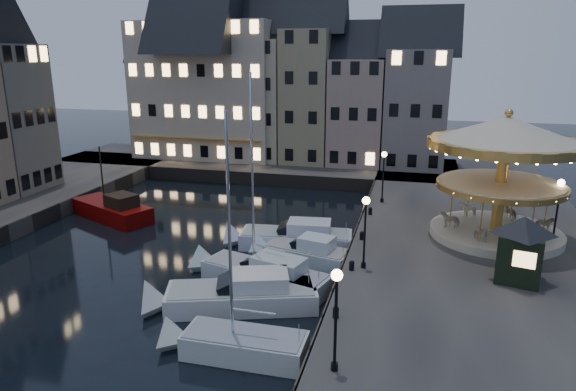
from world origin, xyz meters
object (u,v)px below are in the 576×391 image
(red_fishing_boat, at_px, (113,210))
(ticket_kiosk, at_px, (522,238))
(bollard_c, at_px, (362,235))
(streetlamp_b, at_px, (365,222))
(streetlamp_a, at_px, (336,306))
(bollard_a, at_px, (336,312))
(bollard_d, at_px, (370,211))
(motorboat_b, at_px, (234,296))
(motorboat_c, at_px, (259,273))
(motorboat_d, at_px, (301,254))
(motorboat_e, at_px, (290,238))
(streetlamp_d, at_px, (558,202))
(streetlamp_c, at_px, (383,170))
(carousel, at_px, (504,154))
(motorboat_a, at_px, (233,344))
(bollard_b, at_px, (352,265))

(red_fishing_boat, bearing_deg, ticket_kiosk, -14.26)
(red_fishing_boat, bearing_deg, bollard_c, -9.16)
(streetlamp_b, bearing_deg, streetlamp_a, -90.00)
(bollard_a, height_order, bollard_d, same)
(bollard_a, bearing_deg, motorboat_b, 160.32)
(streetlamp_a, relative_size, motorboat_c, 0.36)
(streetlamp_a, height_order, motorboat_d, streetlamp_a)
(motorboat_c, bearing_deg, motorboat_b, -98.19)
(streetlamp_b, relative_size, motorboat_e, 0.48)
(streetlamp_d, bearing_deg, streetlamp_c, 150.09)
(streetlamp_a, bearing_deg, streetlamp_d, 56.39)
(red_fishing_boat, relative_size, carousel, 0.84)
(motorboat_e, bearing_deg, motorboat_a, -86.88)
(streetlamp_c, bearing_deg, bollard_c, -93.81)
(streetlamp_b, bearing_deg, bollard_d, 93.43)
(motorboat_c, distance_m, red_fishing_boat, 17.47)
(carousel, bearing_deg, streetlamp_c, 141.34)
(bollard_d, distance_m, red_fishing_boat, 20.56)
(streetlamp_b, bearing_deg, streetlamp_c, 90.00)
(bollard_c, bearing_deg, carousel, 17.71)
(red_fishing_boat, distance_m, carousel, 29.53)
(streetlamp_c, height_order, red_fishing_boat, red_fishing_boat)
(motorboat_e, distance_m, red_fishing_boat, 15.63)
(motorboat_e, bearing_deg, motorboat_c, -92.68)
(carousel, bearing_deg, ticket_kiosk, -87.66)
(streetlamp_c, relative_size, bollard_d, 7.32)
(motorboat_c, bearing_deg, red_fishing_boat, 150.08)
(motorboat_b, height_order, motorboat_d, same)
(streetlamp_a, xyz_separation_m, ticket_kiosk, (8.15, 10.38, -0.30))
(ticket_kiosk, bearing_deg, motorboat_d, 169.20)
(streetlamp_c, bearing_deg, bollard_a, -91.76)
(bollard_a, relative_size, motorboat_b, 0.06)
(streetlamp_a, relative_size, streetlamp_c, 1.00)
(streetlamp_c, height_order, ticket_kiosk, streetlamp_c)
(motorboat_c, height_order, carousel, motorboat_c)
(ticket_kiosk, bearing_deg, carousel, 92.34)
(streetlamp_b, bearing_deg, streetlamp_d, 31.78)
(bollard_d, relative_size, motorboat_b, 0.06)
(streetlamp_c, xyz_separation_m, motorboat_d, (-4.24, -10.76, -3.38))
(streetlamp_b, xyz_separation_m, motorboat_c, (-5.88, -0.92, -3.34))
(streetlamp_b, xyz_separation_m, ticket_kiosk, (8.15, 0.38, -0.30))
(streetlamp_b, xyz_separation_m, red_fishing_boat, (-21.02, 7.79, -3.32))
(carousel, bearing_deg, motorboat_b, -141.80)
(streetlamp_c, height_order, motorboat_d, streetlamp_c)
(bollard_b, bearing_deg, ticket_kiosk, 5.73)
(motorboat_a, relative_size, carousel, 1.13)
(motorboat_c, distance_m, ticket_kiosk, 14.41)
(bollard_c, bearing_deg, ticket_kiosk, -25.23)
(red_fishing_boat, height_order, carousel, carousel)
(bollard_c, height_order, carousel, carousel)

